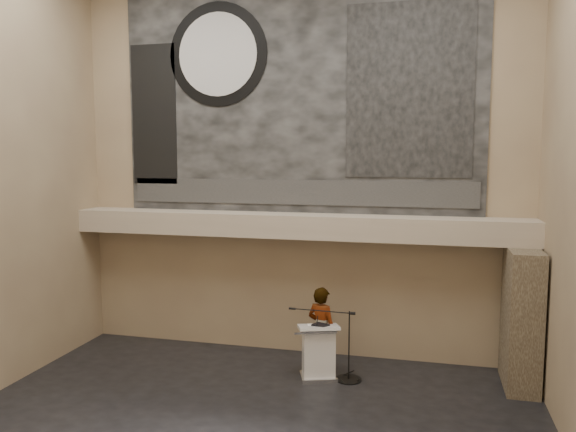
# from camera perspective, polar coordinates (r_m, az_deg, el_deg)

# --- Properties ---
(wall_back) EXTENTS (10.00, 0.02, 8.50)m
(wall_back) POSITION_cam_1_polar(r_m,az_deg,el_deg) (12.46, 0.90, 5.20)
(wall_back) COLOR #897157
(wall_back) RESTS_ON floor
(wall_front) EXTENTS (10.00, 0.02, 8.50)m
(wall_front) POSITION_cam_1_polar(r_m,az_deg,el_deg) (5.02, -20.46, 3.05)
(wall_front) COLOR #897157
(wall_front) RESTS_ON floor
(soffit) EXTENTS (10.00, 0.80, 0.50)m
(soffit) POSITION_cam_1_polar(r_m,az_deg,el_deg) (12.17, 0.46, -0.97)
(soffit) COLOR tan
(soffit) RESTS_ON wall_back
(sprinkler_left) EXTENTS (0.04, 0.04, 0.06)m
(sprinkler_left) POSITION_cam_1_polar(r_m,az_deg,el_deg) (12.63, -6.67, -2.02)
(sprinkler_left) COLOR #B2893D
(sprinkler_left) RESTS_ON soffit
(sprinkler_right) EXTENTS (0.04, 0.04, 0.06)m
(sprinkler_right) POSITION_cam_1_polar(r_m,az_deg,el_deg) (11.86, 9.36, -2.61)
(sprinkler_right) COLOR #B2893D
(sprinkler_right) RESTS_ON soffit
(banner) EXTENTS (8.00, 0.05, 5.00)m
(banner) POSITION_cam_1_polar(r_m,az_deg,el_deg) (12.49, 0.88, 11.86)
(banner) COLOR black
(banner) RESTS_ON wall_back
(banner_text_strip) EXTENTS (7.76, 0.02, 0.55)m
(banner_text_strip) POSITION_cam_1_polar(r_m,az_deg,el_deg) (12.42, 0.82, 2.43)
(banner_text_strip) COLOR #2D2D2D
(banner_text_strip) RESTS_ON banner
(banner_clock_rim) EXTENTS (2.30, 0.02, 2.30)m
(banner_clock_rim) POSITION_cam_1_polar(r_m,az_deg,el_deg) (13.11, -7.15, 15.97)
(banner_clock_rim) COLOR black
(banner_clock_rim) RESTS_ON banner
(banner_clock_face) EXTENTS (1.84, 0.02, 1.84)m
(banner_clock_face) POSITION_cam_1_polar(r_m,az_deg,el_deg) (13.09, -7.18, 15.98)
(banner_clock_face) COLOR silver
(banner_clock_face) RESTS_ON banner
(banner_building_print) EXTENTS (2.60, 0.02, 3.60)m
(banner_building_print) POSITION_cam_1_polar(r_m,az_deg,el_deg) (12.14, 12.20, 12.36)
(banner_building_print) COLOR black
(banner_building_print) RESTS_ON banner
(banner_brick_print) EXTENTS (1.10, 0.02, 3.20)m
(banner_brick_print) POSITION_cam_1_polar(r_m,az_deg,el_deg) (13.61, -13.46, 9.97)
(banner_brick_print) COLOR black
(banner_brick_print) RESTS_ON banner
(stone_pier) EXTENTS (0.60, 1.40, 2.70)m
(stone_pier) POSITION_cam_1_polar(r_m,az_deg,el_deg) (11.85, 22.63, -9.57)
(stone_pier) COLOR #463A2B
(stone_pier) RESTS_ON floor
(lectern) EXTENTS (0.94, 0.79, 1.14)m
(lectern) POSITION_cam_1_polar(r_m,az_deg,el_deg) (11.56, 3.12, -13.62)
(lectern) COLOR silver
(lectern) RESTS_ON floor
(binder) EXTENTS (0.36, 0.33, 0.04)m
(binder) POSITION_cam_1_polar(r_m,az_deg,el_deg) (11.34, 3.33, -11.01)
(binder) COLOR black
(binder) RESTS_ON lectern
(papers) EXTENTS (0.27, 0.32, 0.00)m
(papers) POSITION_cam_1_polar(r_m,az_deg,el_deg) (11.35, 2.55, -11.09)
(papers) COLOR white
(papers) RESTS_ON lectern
(speaker_person) EXTENTS (0.78, 0.66, 1.80)m
(speaker_person) POSITION_cam_1_polar(r_m,az_deg,el_deg) (11.76, 3.43, -11.48)
(speaker_person) COLOR white
(speaker_person) RESTS_ON floor
(mic_stand) EXTENTS (1.50, 0.52, 1.41)m
(mic_stand) POSITION_cam_1_polar(r_m,az_deg,el_deg) (11.67, 5.96, -15.25)
(mic_stand) COLOR black
(mic_stand) RESTS_ON floor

